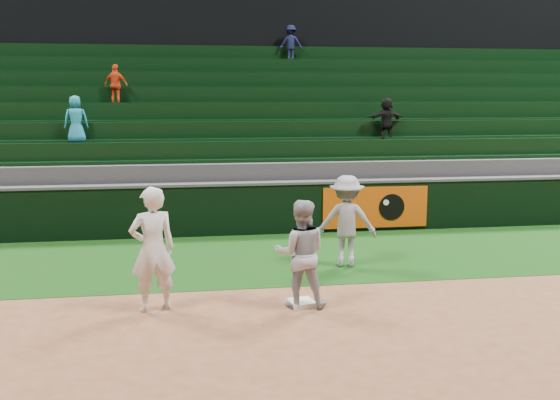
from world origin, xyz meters
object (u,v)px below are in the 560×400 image
object	(u,v)px
first_baseman	(153,249)
first_base	(302,303)
base_coach	(347,221)
baserunner	(301,254)

from	to	relation	value
first_baseman	first_base	bearing A→B (deg)	159.90
first_base	base_coach	distance (m)	2.64
baserunner	base_coach	bearing A→B (deg)	-111.49
first_base	baserunner	world-z (taller)	baserunner
first_baseman	base_coach	xyz separation A→B (m)	(3.56, 2.01, -0.08)
first_baseman	baserunner	distance (m)	2.28
first_base	first_baseman	xyz separation A→B (m)	(-2.29, 0.14, 0.93)
first_base	base_coach	bearing A→B (deg)	59.41
first_base	baserunner	bearing A→B (deg)	-142.47
first_baseman	baserunner	bearing A→B (deg)	159.48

